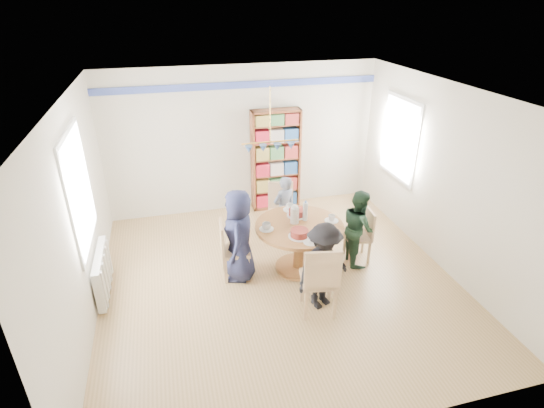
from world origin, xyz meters
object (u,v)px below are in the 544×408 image
object	(u,v)px
person_right	(358,227)
person_far	(284,209)
dining_table	(299,236)
person_near	(323,266)
person_left	(239,236)
chair_near	(320,278)
chair_far	(281,208)
radiator	(103,273)
bookshelf	(276,161)
chair_left	(230,247)
chair_right	(362,233)

from	to	relation	value
person_right	person_far	distance (m)	1.29
dining_table	person_near	world-z (taller)	person_near
dining_table	person_left	bearing A→B (deg)	179.06
chair_near	person_left	bearing A→B (deg)	127.86
person_far	person_near	size ratio (longest dim) A/B	0.94
chair_far	person_far	bearing A→B (deg)	-86.01
radiator	person_left	xyz separation A→B (m)	(1.89, -0.07, 0.34)
chair_far	chair_near	xyz separation A→B (m)	(-0.06, -2.09, 0.05)
chair_near	bookshelf	bearing A→B (deg)	85.20
person_near	person_right	bearing A→B (deg)	22.55
person_left	person_near	xyz separation A→B (m)	(0.93, -0.90, -0.08)
chair_near	person_right	bearing A→B (deg)	45.94
chair_near	bookshelf	world-z (taller)	bookshelf
chair_near	person_near	size ratio (longest dim) A/B	0.84
chair_left	person_far	xyz separation A→B (m)	(1.04, 0.82, 0.08)
radiator	person_far	world-z (taller)	person_far
radiator	person_left	size ratio (longest dim) A/B	0.72
chair_right	person_near	world-z (taller)	person_near
person_left	person_far	world-z (taller)	person_left
dining_table	radiator	bearing A→B (deg)	178.34
chair_right	bookshelf	distance (m)	2.32
chair_far	person_left	size ratio (longest dim) A/B	0.68
chair_right	person_far	bearing A→B (deg)	139.64
chair_right	person_far	size ratio (longest dim) A/B	0.73
radiator	chair_left	size ratio (longest dim) A/B	1.11
radiator	person_right	size ratio (longest dim) A/B	0.83
person_left	person_near	distance (m)	1.30
chair_right	person_left	distance (m)	1.94
chair_far	person_far	distance (m)	0.17
chair_near	chair_left	bearing A→B (deg)	131.10
chair_near	person_far	distance (m)	1.93
person_far	person_left	bearing A→B (deg)	21.87
chair_far	person_far	world-z (taller)	person_far
person_left	person_right	bearing A→B (deg)	102.49
chair_right	person_far	distance (m)	1.34
person_right	person_far	size ratio (longest dim) A/B	1.04
radiator	person_left	bearing A→B (deg)	-2.00
dining_table	chair_near	bearing A→B (deg)	-93.22
person_right	person_near	xyz separation A→B (m)	(-0.89, -0.85, 0.02)
chair_near	person_left	size ratio (longest dim) A/B	0.74
person_right	person_left	bearing A→B (deg)	93.48
dining_table	chair_right	size ratio (longest dim) A/B	1.55
person_left	person_far	size ratio (longest dim) A/B	1.20
chair_near	bookshelf	xyz separation A→B (m)	(0.27, 3.18, 0.37)
chair_left	person_left	world-z (taller)	person_left
person_far	bookshelf	bearing A→B (deg)	-120.05
chair_far	bookshelf	distance (m)	1.19
radiator	chair_far	bearing A→B (deg)	18.78
person_near	person_left	bearing A→B (deg)	114.70
person_far	chair_far	bearing A→B (deg)	-107.36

